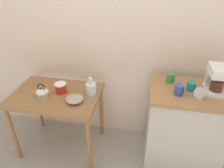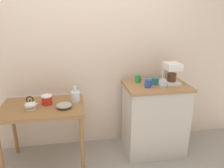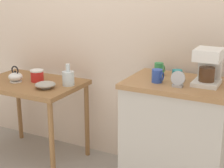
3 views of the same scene
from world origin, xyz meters
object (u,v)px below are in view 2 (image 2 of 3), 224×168
object	(u,v)px
glass_carafe_vase	(75,96)
mug_tall_green	(138,79)
canister_enamel	(47,100)
table_clock	(163,84)
bowl_stoneware	(64,105)
mug_dark_teal	(155,81)
mug_blue	(148,83)
coffee_maker	(171,72)
teakettle	(31,105)

from	to	relation	value
glass_carafe_vase	mug_tall_green	xyz separation A→B (m)	(0.79, 0.11, 0.14)
canister_enamel	table_clock	distance (m)	1.36
bowl_stoneware	mug_dark_teal	distance (m)	1.13
mug_blue	glass_carafe_vase	bearing A→B (deg)	173.27
canister_enamel	mug_blue	world-z (taller)	mug_blue
coffee_maker	mug_tall_green	world-z (taller)	coffee_maker
bowl_stoneware	teakettle	bearing A→B (deg)	174.73
coffee_maker	mug_dark_teal	bearing A→B (deg)	-173.99
bowl_stoneware	mug_tall_green	distance (m)	0.97
mug_blue	table_clock	size ratio (longest dim) A/B	0.85
teakettle	mug_dark_teal	size ratio (longest dim) A/B	1.86
coffee_maker	glass_carafe_vase	bearing A→B (deg)	-179.01
mug_dark_teal	table_clock	world-z (taller)	table_clock
glass_carafe_vase	canister_enamel	distance (m)	0.33
canister_enamel	table_clock	world-z (taller)	table_clock
glass_carafe_vase	mug_dark_teal	world-z (taller)	mug_dark_teal
teakettle	coffee_maker	distance (m)	1.70
teakettle	coffee_maker	world-z (taller)	coffee_maker
glass_carafe_vase	coffee_maker	world-z (taller)	coffee_maker
teakettle	mug_dark_teal	world-z (taller)	mug_dark_teal
glass_carafe_vase	bowl_stoneware	bearing A→B (deg)	-127.53
mug_dark_teal	coffee_maker	bearing A→B (deg)	6.01
mug_tall_green	mug_blue	distance (m)	0.22
teakettle	mug_blue	distance (m)	1.35
table_clock	coffee_maker	bearing A→B (deg)	44.59
bowl_stoneware	coffee_maker	size ratio (longest dim) A/B	0.67
coffee_maker	table_clock	size ratio (longest dim) A/B	2.29
mug_blue	table_clock	world-z (taller)	table_clock
bowl_stoneware	mug_tall_green	size ratio (longest dim) A/B	1.82
coffee_maker	mug_tall_green	distance (m)	0.42
bowl_stoneware	mug_dark_teal	bearing A→B (deg)	8.37
glass_carafe_vase	mug_blue	bearing A→B (deg)	-6.73
bowl_stoneware	canister_enamel	size ratio (longest dim) A/B	1.45
teakettle	glass_carafe_vase	world-z (taller)	glass_carafe_vase
bowl_stoneware	mug_blue	world-z (taller)	mug_blue
bowl_stoneware	mug_blue	size ratio (longest dim) A/B	1.81
mug_dark_teal	canister_enamel	bearing A→B (deg)	-179.01
teakettle	canister_enamel	xyz separation A→B (m)	(0.16, 0.11, 0.01)
glass_carafe_vase	mug_dark_teal	size ratio (longest dim) A/B	2.28
bowl_stoneware	mug_blue	distance (m)	1.00
glass_carafe_vase	mug_dark_teal	bearing A→B (deg)	-0.12
teakettle	coffee_maker	size ratio (longest dim) A/B	0.60
coffee_maker	mug_dark_teal	world-z (taller)	coffee_maker
canister_enamel	table_clock	bearing A→B (deg)	-5.10
table_clock	bowl_stoneware	bearing A→B (deg)	-179.03
table_clock	mug_blue	bearing A→B (deg)	165.25
canister_enamel	coffee_maker	distance (m)	1.53
mug_blue	mug_dark_teal	xyz separation A→B (m)	(0.12, 0.10, -0.01)
mug_dark_teal	glass_carafe_vase	bearing A→B (deg)	179.88
teakettle	bowl_stoneware	bearing A→B (deg)	-5.27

